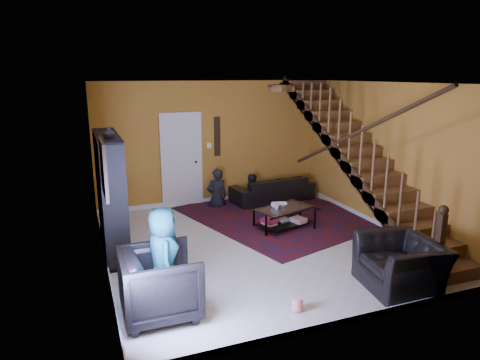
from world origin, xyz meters
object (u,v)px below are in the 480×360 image
object	(u,v)px
bookshelf	(111,196)
sofa	(272,189)
armchair_right	(401,264)
coffee_table	(284,217)
armchair_left	(160,283)

from	to	relation	value
bookshelf	sofa	bearing A→B (deg)	24.23
bookshelf	armchair_right	distance (m)	4.63
bookshelf	coffee_table	bearing A→B (deg)	-1.42
sofa	coffee_table	world-z (taller)	sofa
coffee_table	armchair_right	bearing A→B (deg)	-80.83
sofa	armchair_left	world-z (taller)	armchair_left
armchair_left	armchair_right	world-z (taller)	armchair_left
armchair_left	armchair_right	bearing A→B (deg)	-98.09
armchair_left	coffee_table	size ratio (longest dim) A/B	0.76
bookshelf	coffee_table	distance (m)	3.27
armchair_right	coffee_table	bearing A→B (deg)	-162.25
bookshelf	armchair_left	distance (m)	2.40
sofa	armchair_right	bearing A→B (deg)	82.37
armchair_left	coffee_table	distance (m)	3.62
sofa	armchair_left	size ratio (longest dim) A/B	2.09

